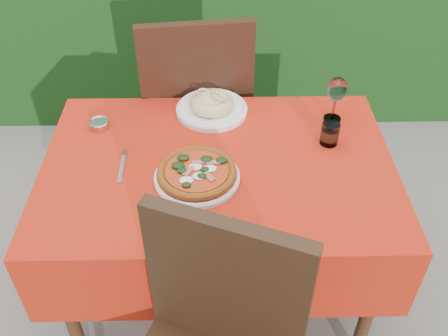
{
  "coord_description": "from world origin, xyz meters",
  "views": [
    {
      "loc": [
        -0.0,
        -1.36,
        1.9
      ],
      "look_at": [
        0.02,
        -0.05,
        0.77
      ],
      "focal_mm": 40.0,
      "sensor_mm": 36.0,
      "label": 1
    }
  ],
  "objects_px": {
    "water_glass": "(330,135)",
    "wine_glass": "(337,91)",
    "chair_far": "(196,104)",
    "fork": "(121,169)",
    "pizza_plate": "(197,174)",
    "steel_ramekin": "(100,125)",
    "pasta_plate": "(212,106)"
  },
  "relations": [
    {
      "from": "water_glass",
      "to": "chair_far",
      "type": "bearing_deg",
      "value": 136.57
    },
    {
      "from": "chair_far",
      "to": "pasta_plate",
      "type": "relative_size",
      "value": 3.68
    },
    {
      "from": "water_glass",
      "to": "wine_glass",
      "type": "distance_m",
      "value": 0.18
    },
    {
      "from": "pizza_plate",
      "to": "steel_ramekin",
      "type": "distance_m",
      "value": 0.5
    },
    {
      "from": "chair_far",
      "to": "steel_ramekin",
      "type": "bearing_deg",
      "value": 38.62
    },
    {
      "from": "water_glass",
      "to": "wine_glass",
      "type": "bearing_deg",
      "value": 74.57
    },
    {
      "from": "pasta_plate",
      "to": "steel_ramekin",
      "type": "bearing_deg",
      "value": -167.48
    },
    {
      "from": "pizza_plate",
      "to": "water_glass",
      "type": "relative_size",
      "value": 3.62
    },
    {
      "from": "wine_glass",
      "to": "steel_ramekin",
      "type": "bearing_deg",
      "value": -177.66
    },
    {
      "from": "wine_glass",
      "to": "steel_ramekin",
      "type": "relative_size",
      "value": 2.61
    },
    {
      "from": "pizza_plate",
      "to": "wine_glass",
      "type": "bearing_deg",
      "value": 33.31
    },
    {
      "from": "pasta_plate",
      "to": "water_glass",
      "type": "bearing_deg",
      "value": -26.02
    },
    {
      "from": "chair_far",
      "to": "water_glass",
      "type": "bearing_deg",
      "value": 129.63
    },
    {
      "from": "chair_far",
      "to": "wine_glass",
      "type": "relative_size",
      "value": 5.64
    },
    {
      "from": "wine_glass",
      "to": "chair_far",
      "type": "bearing_deg",
      "value": 149.17
    },
    {
      "from": "wine_glass",
      "to": "steel_ramekin",
      "type": "height_order",
      "value": "wine_glass"
    },
    {
      "from": "water_glass",
      "to": "pasta_plate",
      "type": "bearing_deg",
      "value": 153.98
    },
    {
      "from": "pasta_plate",
      "to": "wine_glass",
      "type": "xyz_separation_m",
      "value": [
        0.48,
        -0.06,
        0.1
      ]
    },
    {
      "from": "chair_far",
      "to": "pasta_plate",
      "type": "distance_m",
      "value": 0.33
    },
    {
      "from": "chair_far",
      "to": "water_glass",
      "type": "relative_size",
      "value": 12.03
    },
    {
      "from": "chair_far",
      "to": "steel_ramekin",
      "type": "height_order",
      "value": "chair_far"
    },
    {
      "from": "pizza_plate",
      "to": "pasta_plate",
      "type": "relative_size",
      "value": 1.11
    },
    {
      "from": "chair_far",
      "to": "steel_ramekin",
      "type": "relative_size",
      "value": 14.72
    },
    {
      "from": "chair_far",
      "to": "wine_glass",
      "type": "bearing_deg",
      "value": 142.23
    },
    {
      "from": "pasta_plate",
      "to": "wine_glass",
      "type": "relative_size",
      "value": 1.53
    },
    {
      "from": "fork",
      "to": "steel_ramekin",
      "type": "relative_size",
      "value": 2.73
    },
    {
      "from": "wine_glass",
      "to": "fork",
      "type": "distance_m",
      "value": 0.86
    },
    {
      "from": "pizza_plate",
      "to": "steel_ramekin",
      "type": "xyz_separation_m",
      "value": [
        -0.39,
        0.31,
        -0.01
      ]
    },
    {
      "from": "chair_far",
      "to": "pizza_plate",
      "type": "height_order",
      "value": "chair_far"
    },
    {
      "from": "pasta_plate",
      "to": "fork",
      "type": "bearing_deg",
      "value": -132.27
    },
    {
      "from": "chair_far",
      "to": "pizza_plate",
      "type": "distance_m",
      "value": 0.7
    },
    {
      "from": "chair_far",
      "to": "fork",
      "type": "height_order",
      "value": "chair_far"
    }
  ]
}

